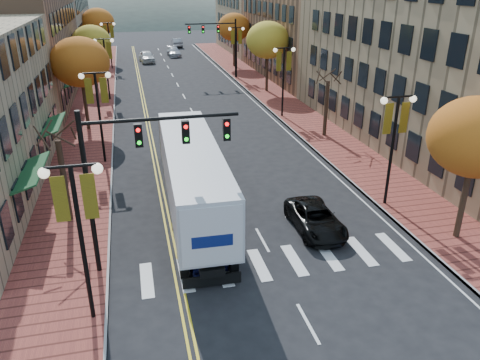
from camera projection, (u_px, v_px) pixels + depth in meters
ground at (290, 290)px, 18.58m from camera, size 200.00×200.00×0.00m
sidewalk_left at (94, 104)px, 45.65m from camera, size 4.00×85.00×0.15m
sidewalk_right at (270, 94)px, 49.47m from camera, size 4.00×85.00×0.15m
building_left_mid at (2, 45)px, 44.92m from camera, size 12.00×24.00×11.00m
building_left_far at (42, 28)px, 67.54m from camera, size 12.00×26.00×9.50m
building_right_near at (465, 37)px, 33.80m from camera, size 15.00×28.00×15.00m
building_right_mid at (323, 34)px, 58.01m from camera, size 15.00×24.00×10.00m
building_right_far at (271, 17)px, 77.45m from camera, size 15.00×20.00×11.00m
tree_left_a at (64, 181)px, 22.92m from camera, size 0.28×0.28×4.20m
tree_left_b at (80, 62)px, 35.93m from camera, size 4.48×4.48×7.21m
tree_left_c at (92, 42)px, 50.37m from camera, size 4.16×4.16×6.69m
tree_left_d at (98, 22)px, 66.22m from camera, size 4.61×4.61×7.42m
tree_right_a at (477, 137)px, 20.26m from camera, size 4.16×4.16×6.69m
tree_right_b at (326, 108)px, 35.66m from camera, size 0.28×0.28×4.20m
tree_right_c at (268, 40)px, 48.67m from camera, size 4.48×4.48×7.21m
tree_right_d at (234, 27)px, 63.02m from camera, size 4.35×4.35×7.00m
lamp_left_a at (78, 215)px, 15.28m from camera, size 1.96×0.36×6.05m
lamp_left_b at (98, 100)px, 29.57m from camera, size 1.96×0.36×6.05m
lamp_left_c at (105, 57)px, 45.63m from camera, size 1.96×0.36×6.05m
lamp_left_d at (109, 36)px, 61.70m from camera, size 1.96×0.36×6.05m
lamp_right_a at (395, 130)px, 23.82m from camera, size 1.96×0.36×6.05m
lamp_right_b at (284, 69)px, 39.89m from camera, size 1.96×0.36×6.05m
lamp_right_c at (236, 42)px, 55.96m from camera, size 1.96×0.36×6.05m
traffic_mast_near at (136, 160)px, 18.14m from camera, size 6.10×0.35×7.00m
traffic_mast_far at (220, 37)px, 55.27m from camera, size 6.10×0.34×7.00m
semi_truck at (190, 168)px, 24.42m from camera, size 2.91×15.74×3.92m
navy_sedan at (198, 239)px, 20.85m from camera, size 1.99×4.47×1.43m
black_suv at (315, 219)px, 22.80m from camera, size 2.08×4.44×1.23m
car_far_white at (147, 57)px, 68.39m from camera, size 2.35×4.94×1.63m
car_far_silver at (174, 52)px, 73.66m from camera, size 2.00×4.66×1.34m
car_far_oncoming at (177, 43)px, 83.54m from camera, size 1.68×4.70×1.54m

